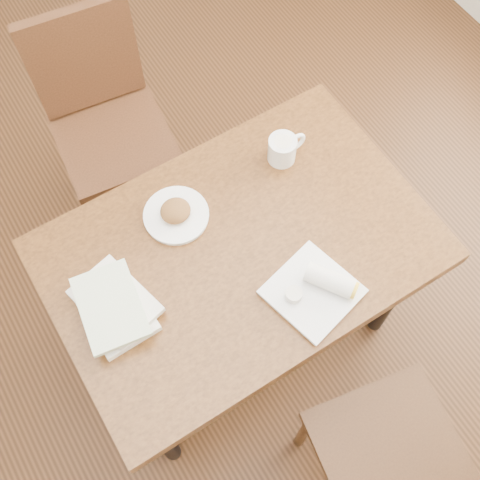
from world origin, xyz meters
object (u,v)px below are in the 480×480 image
table (240,259)px  book_stack (114,306)px  plate_scone (176,214)px  chair_near (411,478)px  plate_burrito (318,288)px  chair_far (104,112)px  coffee_mug (283,148)px

table → book_stack: bearing=177.1°
table → plate_scone: 0.25m
table → chair_near: (0.08, -0.80, -0.11)m
plate_scone → book_stack: (-0.30, -0.17, 0.01)m
chair_near → plate_scone: bearing=100.7°
table → chair_near: bearing=-84.5°
plate_scone → plate_burrito: plate_burrito is taller
chair_near → chair_far: size_ratio=1.00×
chair_far → coffee_mug: 0.78m
table → plate_burrito: 0.29m
chair_near → chair_far: (-0.16, 1.64, 0.00)m
table → coffee_mug: size_ratio=8.51×
book_stack → table: bearing=-2.9°
plate_burrito → coffee_mug: bearing=68.4°
chair_far → coffee_mug: bearing=-59.5°
plate_scone → coffee_mug: 0.40m
table → coffee_mug: (0.29, 0.20, 0.14)m
chair_near → plate_burrito: size_ratio=3.43×
chair_far → coffee_mug: chair_far is taller
coffee_mug → book_stack: (-0.70, -0.18, -0.02)m
coffee_mug → plate_burrito: coffee_mug is taller
chair_near → plate_scone: (-0.19, 0.99, 0.22)m
chair_near → plate_scone: 1.03m
chair_near → book_stack: size_ratio=3.37×
plate_scone → plate_burrito: (0.23, -0.43, 0.00)m
chair_near → table: bearing=95.5°
chair_near → plate_scone: chair_near is taller
coffee_mug → chair_far: bearing=120.5°
table → chair_far: bearing=95.8°
coffee_mug → book_stack: bearing=-165.3°
chair_far → coffee_mug: size_ratio=7.04×
chair_far → book_stack: chair_far is taller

